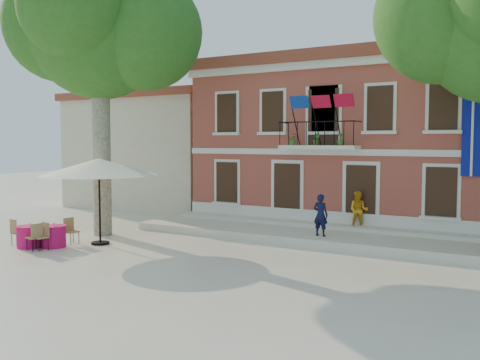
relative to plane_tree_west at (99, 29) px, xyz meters
name	(u,v)px	position (x,y,z in m)	size (l,w,h in m)	color
ground	(199,253)	(5.34, -0.98, -8.08)	(90.00, 90.00, 0.00)	beige
main_building	(355,140)	(7.34, 9.01, -4.30)	(13.50, 9.59, 7.50)	#A73C3E
neighbor_west	(173,150)	(-4.16, 10.02, -4.86)	(9.40, 9.40, 6.40)	beige
terrace	(307,235)	(7.34, 3.42, -7.93)	(14.00, 3.40, 0.30)	silver
plane_tree_west	(99,29)	(0.00, 0.00, 0.00)	(5.58, 5.58, 10.96)	#A59E84
patio_umbrella	(99,167)	(1.32, -1.46, -5.28)	(4.20, 4.20, 3.12)	black
pedestrian_navy	(321,215)	(8.22, 2.62, -7.01)	(0.56, 0.37, 1.53)	black
pedestrian_orange	(359,210)	(8.98, 4.65, -7.02)	(0.74, 0.57, 1.52)	orange
cafe_table_0	(54,235)	(0.32, -2.71, -7.66)	(0.90, 1.96, 0.95)	#D41373
cafe_table_1	(29,236)	(-0.35, -3.20, -7.66)	(1.96, 0.90, 0.95)	#D41373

